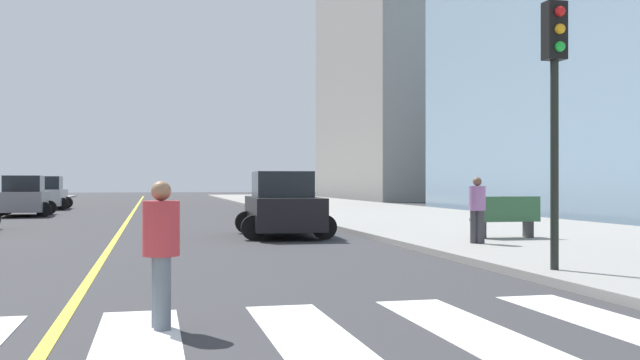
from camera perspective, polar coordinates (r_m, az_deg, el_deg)
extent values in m
cube|color=gray|center=(26.02, 12.29, -3.63)|extent=(10.00, 120.00, 0.15)
cube|color=silver|center=(7.65, -14.32, -12.68)|extent=(0.90, 4.00, 0.01)
cube|color=silver|center=(7.82, -0.69, -12.40)|extent=(0.90, 4.00, 0.01)
cube|color=silver|center=(8.39, 11.66, -11.56)|extent=(0.90, 4.00, 0.01)
cube|color=silver|center=(9.27, 21.99, -10.45)|extent=(0.90, 4.00, 0.01)
cube|color=yellow|center=(43.51, -14.51, -2.31)|extent=(0.16, 80.00, 0.01)
cube|color=gray|center=(72.43, 8.85, 8.64)|extent=(18.00, 24.00, 25.39)
cube|color=black|center=(21.92, -2.94, -2.59)|extent=(2.22, 4.51, 0.95)
cube|color=#1E2328|center=(22.16, -3.03, -0.36)|extent=(1.79, 2.29, 0.80)
cylinder|color=black|center=(20.47, -5.29, -3.80)|extent=(0.73, 0.27, 0.71)
cylinder|color=black|center=(20.74, 0.34, -3.75)|extent=(0.73, 0.27, 0.71)
cylinder|color=black|center=(23.19, -5.88, -3.36)|extent=(0.73, 0.27, 0.71)
cylinder|color=black|center=(23.44, -0.89, -3.33)|extent=(0.73, 0.27, 0.71)
cube|color=#B7B7BC|center=(46.04, -20.87, -1.29)|extent=(2.09, 4.47, 0.95)
cube|color=#1E2328|center=(45.77, -20.91, -0.23)|extent=(1.73, 2.25, 0.80)
cylinder|color=black|center=(47.31, -19.45, -1.70)|extent=(0.72, 0.25, 0.72)
cylinder|color=black|center=(47.54, -21.90, -1.69)|extent=(0.72, 0.25, 0.72)
cylinder|color=black|center=(44.57, -19.77, -1.80)|extent=(0.72, 0.25, 0.72)
cylinder|color=black|center=(44.82, -22.37, -1.79)|extent=(0.72, 0.25, 0.72)
cube|color=slate|center=(37.50, -22.39, -1.57)|extent=(2.15, 4.44, 0.94)
cube|color=#1E2328|center=(37.23, -22.44, -0.29)|extent=(1.75, 2.25, 0.79)
cylinder|color=black|center=(38.75, -20.67, -2.06)|extent=(0.72, 0.26, 0.71)
cylinder|color=black|center=(38.99, -23.63, -2.05)|extent=(0.72, 0.26, 0.71)
cylinder|color=black|center=(36.06, -21.06, -2.20)|extent=(0.72, 0.26, 0.71)
cylinder|color=black|center=(13.01, 18.11, 1.16)|extent=(0.14, 0.14, 3.62)
cube|color=black|center=(13.26, 18.10, 11.18)|extent=(0.36, 0.28, 1.00)
sphere|color=red|center=(13.18, 18.50, 12.58)|extent=(0.18, 0.18, 0.18)
sphere|color=orange|center=(13.12, 18.51, 11.31)|extent=(0.18, 0.18, 0.18)
sphere|color=green|center=(13.06, 18.51, 10.02)|extent=(0.18, 0.18, 0.18)
cube|color=#33603D|center=(20.07, 14.45, -3.08)|extent=(1.83, 0.66, 0.08)
cube|color=#33603D|center=(19.84, 14.74, -2.14)|extent=(1.80, 0.16, 0.60)
cube|color=#2D2D33|center=(19.82, 12.67, -3.88)|extent=(0.13, 0.48, 0.44)
cube|color=#2D2D33|center=(20.38, 16.18, -3.77)|extent=(0.13, 0.48, 0.44)
cylinder|color=slate|center=(8.31, -12.40, -8.80)|extent=(0.19, 0.19, 0.83)
cylinder|color=slate|center=(8.48, -12.58, -8.63)|extent=(0.19, 0.19, 0.83)
cylinder|color=#B23338|center=(8.32, -12.49, -3.77)|extent=(0.41, 0.41, 0.62)
sphere|color=#936B4C|center=(8.30, -12.49, -0.85)|extent=(0.22, 0.22, 0.22)
cylinder|color=#38383D|center=(18.05, 12.63, -3.66)|extent=(0.18, 0.18, 0.81)
cylinder|color=#38383D|center=(18.09, 12.11, -3.66)|extent=(0.18, 0.18, 0.81)
cylinder|color=#99669E|center=(18.04, 12.37, -1.43)|extent=(0.40, 0.40, 0.60)
sphere|color=brown|center=(18.04, 12.37, -0.12)|extent=(0.22, 0.22, 0.22)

